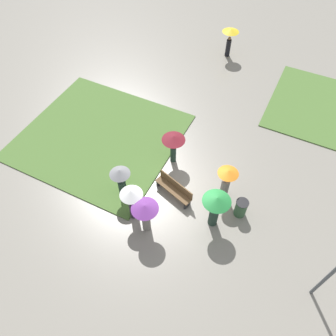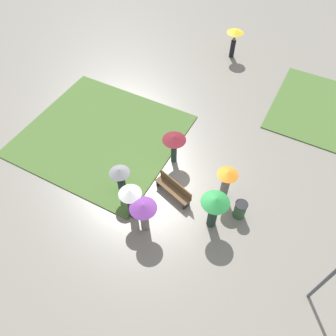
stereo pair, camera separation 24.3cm
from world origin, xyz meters
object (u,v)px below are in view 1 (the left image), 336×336
at_px(crowd_person_purple, 145,212).
at_px(crowd_person_green, 216,206).
at_px(trash_bin, 241,208).
at_px(crowd_person_maroon, 173,142).
at_px(crowd_person_white, 132,199).
at_px(park_bench, 174,188).
at_px(crowd_person_grey, 121,178).
at_px(crowd_person_orange, 227,180).
at_px(lone_walker_far_path, 230,37).

relative_size(crowd_person_purple, crowd_person_green, 0.92).
distance_m(trash_bin, crowd_person_maroon, 4.28).
bearing_deg(crowd_person_white, crowd_person_purple, -63.07).
height_order(park_bench, crowd_person_purple, crowd_person_purple).
relative_size(park_bench, crowd_person_green, 0.99).
relative_size(crowd_person_grey, crowd_person_maroon, 1.03).
height_order(crowd_person_purple, crowd_person_white, crowd_person_white).
bearing_deg(trash_bin, crowd_person_orange, 147.59).
bearing_deg(crowd_person_orange, lone_walker_far_path, -71.28).
height_order(crowd_person_grey, crowd_person_white, crowd_person_white).
xyz_separation_m(trash_bin, crowd_person_orange, (-0.98, 0.63, 0.68)).
bearing_deg(crowd_person_green, crowd_person_orange, 162.74).
bearing_deg(crowd_person_orange, crowd_person_green, 92.51).
bearing_deg(crowd_person_green, trash_bin, 116.10).
bearing_deg(trash_bin, crowd_person_purple, -143.83).
distance_m(trash_bin, crowd_person_purple, 4.19).
distance_m(park_bench, trash_bin, 3.03).
xyz_separation_m(park_bench, crowd_person_grey, (-2.11, -1.00, 0.74)).
bearing_deg(trash_bin, park_bench, -173.13).
xyz_separation_m(crowd_person_green, crowd_person_orange, (-0.08, 1.57, -0.25)).
height_order(trash_bin, crowd_person_green, crowd_person_green).
bearing_deg(crowd_person_white, trash_bin, -14.59).
bearing_deg(crowd_person_white, crowd_person_maroon, 45.40).
xyz_separation_m(crowd_person_orange, crowd_person_maroon, (-2.95, 0.81, 0.22)).
bearing_deg(crowd_person_white, lone_walker_far_path, 50.53).
relative_size(trash_bin, crowd_person_grey, 0.52).
height_order(trash_bin, crowd_person_maroon, crowd_person_maroon).
relative_size(crowd_person_green, crowd_person_orange, 1.09).
height_order(crowd_person_grey, lone_walker_far_path, lone_walker_far_path).
bearing_deg(trash_bin, crowd_person_grey, -165.04).
height_order(crowd_person_green, lone_walker_far_path, crowd_person_green).
xyz_separation_m(trash_bin, crowd_person_purple, (-3.31, -2.42, 0.84)).
height_order(crowd_person_purple, lone_walker_far_path, lone_walker_far_path).
bearing_deg(lone_walker_far_path, crowd_person_green, 167.45).
bearing_deg(park_bench, crowd_person_purple, -80.62).
xyz_separation_m(crowd_person_white, crowd_person_maroon, (0.17, 3.55, 0.05)).
bearing_deg(crowd_person_purple, crowd_person_maroon, 140.42).
distance_m(crowd_person_purple, crowd_person_white, 0.85).
height_order(park_bench, crowd_person_green, crowd_person_green).
bearing_deg(park_bench, crowd_person_grey, -136.66).
distance_m(park_bench, crowd_person_green, 2.37).
distance_m(park_bench, crowd_person_purple, 2.24).
bearing_deg(park_bench, trash_bin, 24.75).
bearing_deg(crowd_person_maroon, park_bench, 21.49).
relative_size(crowd_person_orange, crowd_person_maroon, 1.05).
xyz_separation_m(park_bench, crowd_person_white, (-1.10, -1.75, 0.84)).
bearing_deg(crowd_person_orange, trash_bin, 147.13).
height_order(crowd_person_white, lone_walker_far_path, crowd_person_white).
relative_size(crowd_person_orange, crowd_person_white, 0.96).
relative_size(crowd_person_purple, crowd_person_white, 0.95).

